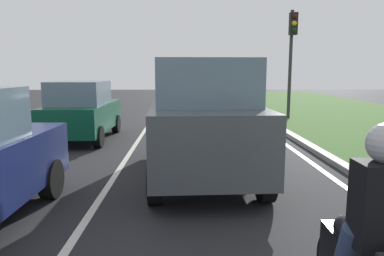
# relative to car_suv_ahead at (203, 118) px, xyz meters

# --- Properties ---
(ground_plane) EXTENTS (60.00, 60.00, 0.00)m
(ground_plane) POSITION_rel_car_suv_ahead_xyz_m (-1.05, 4.44, -1.17)
(ground_plane) COLOR #262628
(lane_line_center) EXTENTS (0.12, 32.00, 0.01)m
(lane_line_center) POSITION_rel_car_suv_ahead_xyz_m (-1.75, 4.44, -1.16)
(lane_line_center) COLOR silver
(lane_line_center) RESTS_ON ground
(lane_line_right_edge) EXTENTS (0.12, 32.00, 0.01)m
(lane_line_right_edge) POSITION_rel_car_suv_ahead_xyz_m (2.55, 4.44, -1.16)
(lane_line_right_edge) COLOR silver
(lane_line_right_edge) RESTS_ON ground
(curb_right) EXTENTS (0.24, 48.00, 0.12)m
(curb_right) POSITION_rel_car_suv_ahead_xyz_m (3.05, 4.44, -1.11)
(curb_right) COLOR #9E9B93
(curb_right) RESTS_ON ground
(car_suv_ahead) EXTENTS (2.10, 4.56, 2.28)m
(car_suv_ahead) POSITION_rel_car_suv_ahead_xyz_m (0.00, 0.00, 0.00)
(car_suv_ahead) COLOR #474C51
(car_suv_ahead) RESTS_ON ground
(car_hatchback_far) EXTENTS (1.75, 3.71, 1.78)m
(car_hatchback_far) POSITION_rel_car_suv_ahead_xyz_m (-3.46, 3.97, -0.28)
(car_hatchback_far) COLOR #0C472D
(car_hatchback_far) RESTS_ON ground
(rider_person) EXTENTS (0.51, 0.41, 1.16)m
(rider_person) POSITION_rel_car_suv_ahead_xyz_m (0.97, -4.68, 0.02)
(rider_person) COLOR black
(rider_person) RESTS_ON ground
(traffic_light_near_right) EXTENTS (0.32, 0.50, 4.60)m
(traffic_light_near_right) POSITION_rel_car_suv_ahead_xyz_m (4.19, 8.39, 2.01)
(traffic_light_near_right) COLOR #2D2D2D
(traffic_light_near_right) RESTS_ON ground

